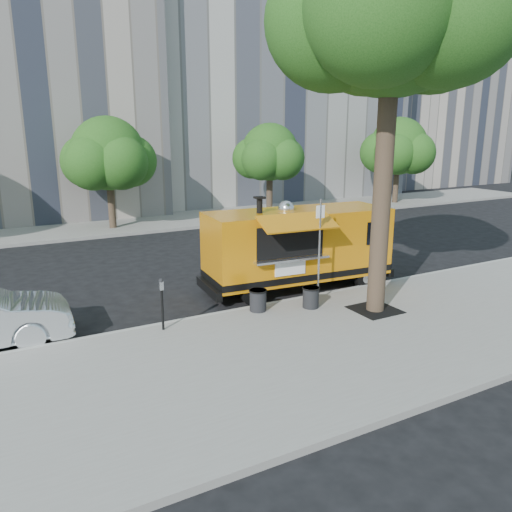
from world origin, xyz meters
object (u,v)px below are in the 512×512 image
Objects in this scene: trash_bin_right at (258,300)px; far_tree_d at (398,146)px; far_tree_c at (270,152)px; sign_post at (319,245)px; parking_meter at (162,298)px; trash_bin_left at (311,297)px; far_tree_b at (108,154)px; food_truck at (298,246)px.

far_tree_d is at bearing 37.26° from trash_bin_right.
far_tree_c is 1.74× the size of sign_post.
far_tree_c reaches higher than trash_bin_right.
far_tree_c reaches higher than parking_meter.
trash_bin_left is (-16.85, -14.38, -3.43)m from far_tree_d.
far_tree_d is at bearing 33.60° from parking_meter.
trash_bin_left is at bearing -18.43° from trash_bin_right.
far_tree_b is 4.12× the size of parking_meter.
far_tree_c reaches higher than food_truck.
trash_bin_left is (4.15, -0.43, -0.52)m from parking_meter.
trash_bin_right is at bearing 172.20° from sign_post.
sign_post reaches higher than trash_bin_left.
far_tree_d is at bearing 1.15° from far_tree_c.
far_tree_d is at bearing -0.30° from far_tree_b.
trash_bin_right is (-18.28, -13.90, -3.42)m from far_tree_d.
far_tree_c is at bearing 65.19° from sign_post.
parking_meter is 4.20m from trash_bin_left.
parking_meter is at bearing -178.95° from trash_bin_right.
food_truck is at bearing 17.05° from parking_meter.
far_tree_d reaches higher than sign_post.
trash_bin_right is (-1.43, 0.48, 0.01)m from trash_bin_left.
trash_bin_right is at bearing -142.17° from food_truck.
far_tree_b is 0.97× the size of far_tree_d.
sign_post is (2.55, -14.25, -1.98)m from far_tree_b.
food_truck is (2.97, -12.53, -2.41)m from far_tree_b.
far_tree_d is 9.61× the size of trash_bin_left.
sign_post reaches higher than trash_bin_right.
food_truck is 10.74× the size of trash_bin_left.
sign_post is at bearing -114.81° from far_tree_c.
far_tree_d reaches higher than trash_bin_right.
parking_meter is 2.77m from trash_bin_right.
far_tree_b reaches higher than far_tree_c.
far_tree_b is 0.87× the size of food_truck.
food_truck reaches higher than parking_meter.
far_tree_b is 9.19× the size of trash_bin_right.
trash_bin_left is 0.98× the size of trash_bin_right.
far_tree_b is 14.48m from parking_meter.
trash_bin_left is at bearing -5.85° from parking_meter.
trash_bin_right is (-8.28, -13.70, -3.25)m from far_tree_c.
far_tree_d reaches higher than trash_bin_left.
parking_meter is at bearing 174.15° from trash_bin_left.
far_tree_b is 14.61m from sign_post.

